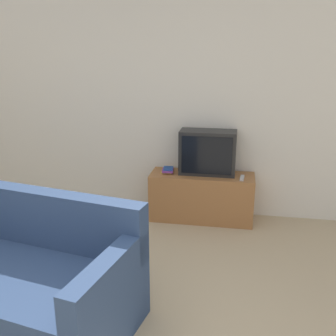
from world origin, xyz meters
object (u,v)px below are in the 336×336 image
at_px(couch, 5,279).
at_px(remote_on_stand, 242,178).
at_px(tv_stand, 202,197).
at_px(book_stack, 168,170).
at_px(television, 208,152).

height_order(couch, remote_on_stand, couch).
distance_m(tv_stand, remote_on_stand, 0.56).
bearing_deg(book_stack, remote_on_stand, -5.97).
bearing_deg(tv_stand, television, 47.31).
height_order(couch, book_stack, couch).
bearing_deg(television, book_stack, -174.08).
height_order(television, couch, television).
bearing_deg(couch, remote_on_stand, 59.11).
bearing_deg(book_stack, couch, -113.20).
xyz_separation_m(tv_stand, book_stack, (-0.42, 0.01, 0.31)).
relative_size(couch, book_stack, 11.20).
height_order(tv_stand, remote_on_stand, remote_on_stand).
height_order(tv_stand, book_stack, book_stack).
xyz_separation_m(book_stack, remote_on_stand, (0.88, -0.09, -0.02)).
relative_size(tv_stand, book_stack, 6.28).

